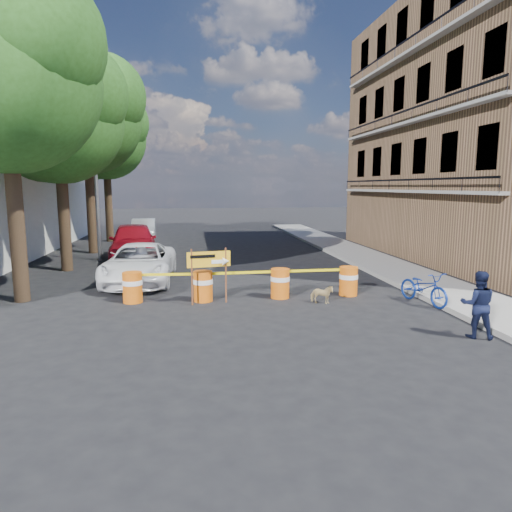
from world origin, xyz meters
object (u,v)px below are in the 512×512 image
object	(u,v)px
barrel_mid_left	(203,286)
sedan_red	(133,242)
detour_sign	(214,264)
sedan_silver	(144,229)
barrel_mid_right	(280,283)
barrel_far_right	(348,280)
bicycle	(424,273)
pedestrian	(478,304)
barrel_far_left	(132,287)
suv_white	(140,263)
dog	(322,294)

from	to	relation	value
barrel_mid_left	sedan_red	bearing A→B (deg)	110.13
sedan_red	detour_sign	bearing A→B (deg)	-74.41
sedan_silver	barrel_mid_right	bearing A→B (deg)	-73.94
barrel_mid_right	detour_sign	world-z (taller)	detour_sign
barrel_mid_left	barrel_mid_right	xyz separation A→B (m)	(2.33, 0.08, 0.00)
barrel_mid_right	sedan_silver	world-z (taller)	sedan_silver
barrel_far_right	bicycle	size ratio (longest dim) A/B	0.49
pedestrian	sedan_red	xyz separation A→B (m)	(-8.96, 12.26, 0.10)
detour_sign	barrel_mid_left	bearing A→B (deg)	125.38
barrel_far_left	barrel_mid_right	world-z (taller)	same
barrel_mid_right	bicycle	xyz separation A→B (m)	(3.97, -1.27, 0.45)
barrel_far_left	bicycle	size ratio (longest dim) A/B	0.49
barrel_far_left	barrel_mid_left	size ratio (longest dim) A/B	1.00
barrel_mid_left	suv_white	xyz separation A→B (m)	(-2.14, 3.02, 0.20)
barrel_far_left	pedestrian	world-z (taller)	pedestrian
detour_sign	sedan_red	world-z (taller)	sedan_red
barrel_mid_right	dog	size ratio (longest dim) A/B	1.39
pedestrian	suv_white	xyz separation A→B (m)	(-8.13, 7.17, -0.08)
sedan_red	dog	bearing A→B (deg)	-60.15
dog	sedan_silver	distance (m)	18.20
barrel_mid_left	barrel_far_right	distance (m)	4.50
sedan_silver	barrel_far_left	bearing A→B (deg)	-88.76
barrel_mid_right	suv_white	size ratio (longest dim) A/B	0.18
detour_sign	sedan_red	distance (m)	9.04
bicycle	barrel_mid_right	bearing A→B (deg)	147.06
pedestrian	dog	world-z (taller)	pedestrian
suv_white	sedan_red	xyz separation A→B (m)	(-0.83, 5.09, 0.18)
barrel_mid_right	sedan_silver	bearing A→B (deg)	109.34
sedan_silver	barrel_far_right	bearing A→B (deg)	-67.30
dog	sedan_red	size ratio (longest dim) A/B	0.13
dog	barrel_mid_left	bearing A→B (deg)	96.38
barrel_mid_right	dog	distance (m)	1.38
barrel_far_right	detour_sign	bearing A→B (deg)	-174.17
barrel_mid_right	detour_sign	distance (m)	2.17
pedestrian	sedan_red	world-z (taller)	sedan_red
dog	bicycle	bearing A→B (deg)	-78.67
barrel_far_right	dog	size ratio (longest dim) A/B	1.39
barrel_mid_right	dog	world-z (taller)	barrel_mid_right
bicycle	detour_sign	bearing A→B (deg)	156.48
suv_white	sedan_silver	world-z (taller)	suv_white
barrel_mid_left	dog	size ratio (longest dim) A/B	1.39
suv_white	sedan_silver	xyz separation A→B (m)	(-1.17, 13.12, -0.00)
barrel_mid_left	detour_sign	bearing A→B (deg)	-44.83
detour_sign	suv_white	distance (m)	4.17
detour_sign	pedestrian	world-z (taller)	detour_sign
suv_white	barrel_mid_right	bearing A→B (deg)	-31.35
barrel_mid_right	sedan_red	xyz separation A→B (m)	(-5.30, 8.03, 0.39)
bicycle	dog	bearing A→B (deg)	156.81
barrel_mid_right	barrel_far_right	bearing A→B (deg)	0.93
barrel_mid_left	detour_sign	size ratio (longest dim) A/B	0.55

